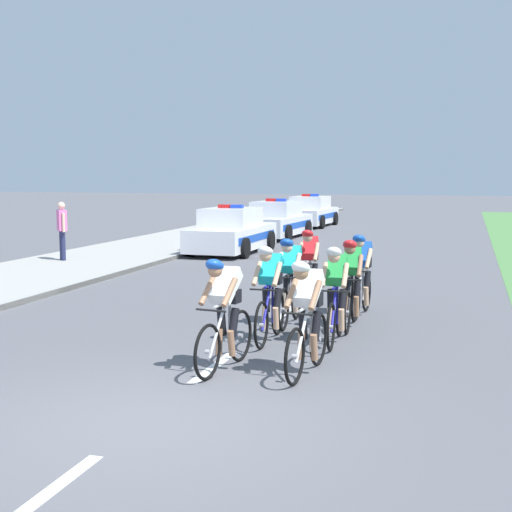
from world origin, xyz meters
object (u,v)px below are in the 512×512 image
object	(u,v)px
cyclist_eighth	(361,274)
police_car_nearest	(232,232)
cyclist_seventh	(309,266)
spectator_closest	(62,227)
cyclist_fourth	(336,293)
cyclist_second	(307,316)
cyclist_third	(270,292)
cyclist_sixth	(351,282)
cyclist_fifth	(290,280)
police_car_third	(311,213)
cyclist_lead	(224,312)
police_car_second	(277,221)

from	to	relation	value
cyclist_eighth	police_car_nearest	world-z (taller)	police_car_nearest
cyclist_seventh	spectator_closest	world-z (taller)	spectator_closest
cyclist_fourth	police_car_nearest	distance (m)	12.78
cyclist_fourth	cyclist_seventh	world-z (taller)	same
cyclist_fourth	cyclist_seventh	bearing A→B (deg)	109.42
cyclist_second	police_car_nearest	bearing A→B (deg)	112.25
cyclist_third	cyclist_fourth	size ratio (longest dim) A/B	1.00
cyclist_second	spectator_closest	distance (m)	12.98
cyclist_fourth	cyclist_sixth	xyz separation A→B (m)	(0.05, 1.18, 0.00)
cyclist_sixth	cyclist_fifth	bearing A→B (deg)	-176.89
cyclist_third	police_car_third	world-z (taller)	police_car_third
cyclist_lead	cyclist_fifth	xyz separation A→B (m)	(0.16, 3.04, 0.00)
cyclist_eighth	cyclist_second	bearing A→B (deg)	-91.69
cyclist_lead	cyclist_seventh	size ratio (longest dim) A/B	1.00
cyclist_lead	cyclist_sixth	size ratio (longest dim) A/B	1.00
cyclist_fifth	cyclist_eighth	size ratio (longest dim) A/B	1.00
cyclist_third	cyclist_fourth	world-z (taller)	same
cyclist_fifth	cyclist_eighth	distance (m)	1.54
cyclist_sixth	cyclist_seventh	distance (m)	2.16
cyclist_fourth	cyclist_fifth	xyz separation A→B (m)	(-0.99, 1.12, 0.00)
cyclist_eighth	police_car_second	world-z (taller)	police_car_second
cyclist_seventh	police_car_nearest	xyz separation A→B (m)	(-4.44, 8.50, -0.11)
cyclist_eighth	police_car_second	bearing A→B (deg)	110.31
cyclist_second	cyclist_sixth	size ratio (longest dim) A/B	1.00
cyclist_lead	police_car_nearest	world-z (taller)	police_car_nearest
cyclist_lead	cyclist_fifth	distance (m)	3.04
cyclist_fourth	cyclist_eighth	size ratio (longest dim) A/B	1.00
cyclist_third	spectator_closest	xyz separation A→B (m)	(-8.24, 7.51, 0.30)
spectator_closest	cyclist_third	bearing A→B (deg)	-42.37
cyclist_fifth	cyclist_sixth	size ratio (longest dim) A/B	1.00
cyclist_fourth	cyclist_seventh	xyz separation A→B (m)	(-1.07, 3.03, 0.00)
cyclist_third	cyclist_fifth	bearing A→B (deg)	89.71
spectator_closest	police_car_nearest	bearing A→B (deg)	48.30
cyclist_sixth	police_car_third	xyz separation A→B (m)	(-5.56, 22.67, -0.11)
police_car_nearest	spectator_closest	distance (m)	5.62
police_car_third	spectator_closest	bearing A→B (deg)	-102.73
cyclist_eighth	police_car_second	size ratio (longest dim) A/B	0.38
cyclist_third	police_car_second	bearing A→B (deg)	104.47
cyclist_third	police_car_third	bearing A→B (deg)	100.63
police_car_nearest	police_car_second	size ratio (longest dim) A/B	0.99
cyclist_second	police_car_nearest	size ratio (longest dim) A/B	0.39
cyclist_second	police_car_third	distance (m)	26.24
cyclist_seventh	cyclist_second	bearing A→B (deg)	-78.12
cyclist_lead	police_car_second	size ratio (longest dim) A/B	0.38
police_car_second	cyclist_fourth	bearing A→B (deg)	-72.35
cyclist_lead	cyclist_eighth	size ratio (longest dim) A/B	1.00
cyclist_lead	cyclist_second	size ratio (longest dim) A/B	1.00
police_car_nearest	spectator_closest	xyz separation A→B (m)	(-3.73, -4.19, 0.40)
police_car_nearest	spectator_closest	size ratio (longest dim) A/B	2.65
cyclist_seventh	spectator_closest	xyz separation A→B (m)	(-8.17, 4.32, 0.30)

